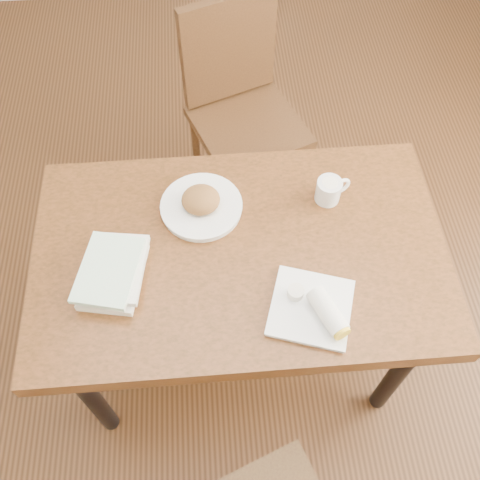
{
  "coord_description": "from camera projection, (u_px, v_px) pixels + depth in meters",
  "views": [
    {
      "loc": [
        -0.07,
        -0.84,
        2.1
      ],
      "look_at": [
        0.0,
        0.0,
        0.8
      ],
      "focal_mm": 40.0,
      "sensor_mm": 36.0,
      "label": 1
    }
  ],
  "objects": [
    {
      "name": "ground",
      "position": [
        240.0,
        344.0,
        2.23
      ],
      "size": [
        4.0,
        5.0,
        0.01
      ],
      "primitive_type": "cube",
      "color": "#472814",
      "rests_on": "ground"
    },
    {
      "name": "table",
      "position": [
        240.0,
        264.0,
        1.67
      ],
      "size": [
        1.24,
        0.76,
        0.75
      ],
      "color": "brown",
      "rests_on": "ground"
    },
    {
      "name": "chair_far",
      "position": [
        240.0,
        101.0,
        2.22
      ],
      "size": [
        0.54,
        0.54,
        0.95
      ],
      "color": "#432813",
      "rests_on": "ground"
    },
    {
      "name": "plate_scone",
      "position": [
        201.0,
        204.0,
        1.65
      ],
      "size": [
        0.26,
        0.26,
        0.08
      ],
      "color": "white",
      "rests_on": "table"
    },
    {
      "name": "coffee_mug",
      "position": [
        330.0,
        190.0,
        1.66
      ],
      "size": [
        0.11,
        0.08,
        0.08
      ],
      "color": "white",
      "rests_on": "table"
    },
    {
      "name": "plate_burrito",
      "position": [
        316.0,
        309.0,
        1.46
      ],
      "size": [
        0.28,
        0.28,
        0.07
      ],
      "color": "white",
      "rests_on": "table"
    },
    {
      "name": "book_stack",
      "position": [
        113.0,
        272.0,
        1.52
      ],
      "size": [
        0.21,
        0.27,
        0.06
      ],
      "color": "white",
      "rests_on": "table"
    }
  ]
}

